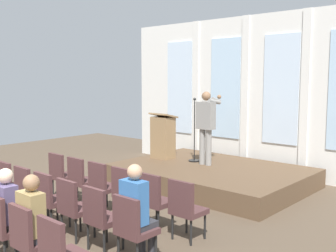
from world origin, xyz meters
name	(u,v)px	position (x,y,z in m)	size (l,w,h in m)	color
rear_partition	(254,94)	(0.04, 6.94, 2.04)	(8.07, 0.14, 4.04)	silver
stage_platform	(211,175)	(0.00, 5.17, 0.21)	(4.15, 2.97, 0.42)	brown
speaker	(206,122)	(-0.23, 5.25, 1.42)	(0.51, 0.69, 1.72)	gray
mic_stand	(194,148)	(-0.66, 5.37, 0.76)	(0.28, 0.28, 1.55)	black
lectern	(163,136)	(-1.52, 5.17, 0.98)	(0.60, 0.48, 1.16)	#93724C
chair_r0_c0	(61,173)	(-1.63, 2.24, 0.53)	(0.46, 0.44, 0.94)	black
chair_r0_c1	(81,178)	(-0.98, 2.24, 0.53)	(0.46, 0.44, 0.94)	black
chair_r0_c2	(102,184)	(-0.33, 2.24, 0.53)	(0.46, 0.44, 0.94)	black
chair_r0_c3	(127,190)	(0.33, 2.24, 0.53)	(0.46, 0.44, 0.94)	black
chair_r0_c4	(154,198)	(0.98, 2.24, 0.53)	(0.46, 0.44, 0.94)	black
chair_r0_c5	(186,206)	(1.63, 2.24, 0.53)	(0.46, 0.44, 0.94)	black
chair_r1_c0	(10,183)	(-1.63, 1.15, 0.53)	(0.46, 0.44, 0.94)	black
chair_r1_c1	(29,189)	(-0.98, 1.15, 0.53)	(0.46, 0.44, 0.94)	black
chair_r1_c2	(50,197)	(-0.33, 1.15, 0.53)	(0.46, 0.44, 0.94)	black
chair_r1_c3	(73,205)	(0.33, 1.15, 0.53)	(0.46, 0.44, 0.94)	black
chair_r1_c4	(101,215)	(0.98, 1.15, 0.53)	(0.46, 0.44, 0.94)	black
chair_r1_c5	(133,226)	(1.63, 1.15, 0.53)	(0.46, 0.44, 0.94)	black
audience_r1_c5	(137,209)	(1.63, 1.23, 0.74)	(0.36, 0.39, 1.34)	#2D2D33
chair_r2_c3	(4,224)	(0.33, 0.07, 0.53)	(0.46, 0.44, 0.94)	black
audience_r2_c3	(10,210)	(0.33, 0.15, 0.71)	(0.36, 0.39, 1.27)	#2D2D33
chair_r2_c4	(30,237)	(0.98, 0.07, 0.53)	(0.46, 0.44, 0.94)	black
audience_r2_c4	(35,220)	(0.98, 0.15, 0.72)	(0.36, 0.39, 1.30)	#2D2D33
chair_r2_c5	(61,252)	(1.63, 0.07, 0.53)	(0.46, 0.44, 0.94)	black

